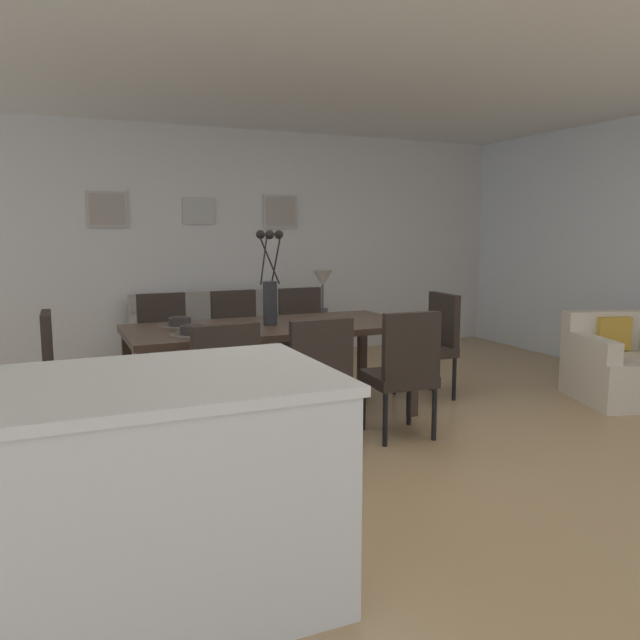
% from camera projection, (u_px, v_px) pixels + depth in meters
% --- Properties ---
extents(ground_plane, '(9.00, 9.00, 0.00)m').
position_uv_depth(ground_plane, '(345.00, 444.00, 4.32)').
color(ground_plane, tan).
extents(back_wall_panel, '(9.00, 0.10, 2.60)m').
position_uv_depth(back_wall_panel, '(220.00, 246.00, 7.08)').
color(back_wall_panel, silver).
rests_on(back_wall_panel, ground).
extents(ceiling_panel, '(9.00, 7.20, 0.08)m').
position_uv_depth(ceiling_panel, '(322.00, 60.00, 4.31)').
color(ceiling_panel, white).
extents(dining_table, '(2.20, 0.99, 0.74)m').
position_uv_depth(dining_table, '(270.00, 333.00, 4.87)').
color(dining_table, '#3D2D23').
rests_on(dining_table, ground).
extents(dining_chair_near_left, '(0.47, 0.47, 0.92)m').
position_uv_depth(dining_chair_near_left, '(221.00, 387.00, 3.84)').
color(dining_chair_near_left, black).
rests_on(dining_chair_near_left, ground).
extents(dining_chair_near_right, '(0.45, 0.45, 0.92)m').
position_uv_depth(dining_chair_near_right, '(165.00, 341.00, 5.44)').
color(dining_chair_near_right, black).
rests_on(dining_chair_near_right, ground).
extents(dining_chair_far_left, '(0.45, 0.45, 0.92)m').
position_uv_depth(dining_chair_far_left, '(315.00, 379.00, 4.04)').
color(dining_chair_far_left, black).
rests_on(dining_chair_far_left, ground).
extents(dining_chair_far_right, '(0.45, 0.45, 0.92)m').
position_uv_depth(dining_chair_far_right, '(238.00, 336.00, 5.71)').
color(dining_chair_far_right, black).
rests_on(dining_chair_far_right, ground).
extents(dining_chair_mid_left, '(0.47, 0.47, 0.92)m').
position_uv_depth(dining_chair_mid_left, '(404.00, 368.00, 4.37)').
color(dining_chair_mid_left, black).
rests_on(dining_chair_mid_left, ground).
extents(dining_chair_mid_right, '(0.44, 0.44, 0.92)m').
position_uv_depth(dining_chair_mid_right, '(304.00, 331.00, 5.96)').
color(dining_chair_mid_right, black).
rests_on(dining_chair_mid_right, ground).
extents(dining_chair_head_west, '(0.45, 0.45, 0.92)m').
position_uv_depth(dining_chair_head_west, '(67.00, 370.00, 4.31)').
color(dining_chair_head_west, black).
rests_on(dining_chair_head_west, ground).
extents(dining_chair_head_east, '(0.46, 0.46, 0.92)m').
position_uv_depth(dining_chair_head_east, '(432.00, 340.00, 5.50)').
color(dining_chair_head_east, black).
rests_on(dining_chair_head_east, ground).
extents(centerpiece_vase, '(0.21, 0.23, 0.73)m').
position_uv_depth(centerpiece_vase, '(270.00, 289.00, 4.82)').
color(centerpiece_vase, '#232326').
rests_on(centerpiece_vase, dining_table).
extents(placemat_near_left, '(0.32, 0.32, 0.01)m').
position_uv_depth(placemat_near_left, '(192.00, 334.00, 4.39)').
color(placemat_near_left, '#4C4742').
rests_on(placemat_near_left, dining_table).
extents(bowl_near_left, '(0.17, 0.17, 0.07)m').
position_uv_depth(bowl_near_left, '(192.00, 329.00, 4.39)').
color(bowl_near_left, '#2D2826').
rests_on(bowl_near_left, dining_table).
extents(placemat_near_right, '(0.32, 0.32, 0.01)m').
position_uv_depth(placemat_near_right, '(180.00, 326.00, 4.80)').
color(placemat_near_right, '#4C4742').
rests_on(placemat_near_right, dining_table).
extents(bowl_near_right, '(0.17, 0.17, 0.07)m').
position_uv_depth(bowl_near_right, '(180.00, 321.00, 4.79)').
color(bowl_near_right, '#2D2826').
rests_on(bowl_near_right, dining_table).
extents(sofa, '(1.76, 0.84, 0.80)m').
position_uv_depth(sofa, '(219.00, 343.00, 6.65)').
color(sofa, gray).
rests_on(sofa, ground).
extents(side_table, '(0.36, 0.36, 0.52)m').
position_uv_depth(side_table, '(322.00, 338.00, 7.05)').
color(side_table, '#33261E').
rests_on(side_table, ground).
extents(table_lamp, '(0.22, 0.22, 0.51)m').
position_uv_depth(table_lamp, '(323.00, 282.00, 6.96)').
color(table_lamp, '#4C4C51').
rests_on(table_lamp, side_table).
extents(armchair, '(1.00, 1.00, 0.75)m').
position_uv_depth(armchair, '(623.00, 368.00, 5.41)').
color(armchair, beige).
rests_on(armchair, ground).
extents(kitchen_island, '(1.50, 0.94, 0.92)m').
position_uv_depth(kitchen_island, '(141.00, 493.00, 2.41)').
color(kitchen_island, silver).
rests_on(kitchen_island, ground).
extents(framed_picture_left, '(0.41, 0.03, 0.37)m').
position_uv_depth(framed_picture_left, '(107.00, 209.00, 6.48)').
color(framed_picture_left, '#B2ADA3').
extents(framed_picture_center, '(0.35, 0.03, 0.29)m').
position_uv_depth(framed_picture_center, '(199.00, 211.00, 6.86)').
color(framed_picture_center, '#B2ADA3').
extents(framed_picture_right, '(0.42, 0.03, 0.39)m').
position_uv_depth(framed_picture_right, '(280.00, 212.00, 7.24)').
color(framed_picture_right, '#B2ADA3').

